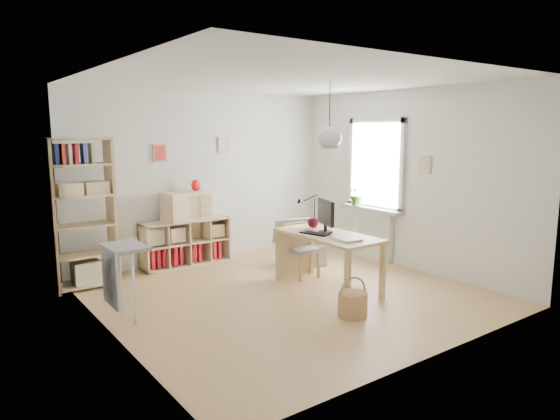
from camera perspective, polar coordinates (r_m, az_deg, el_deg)
ground at (r=6.56m, az=0.84°, el=-9.52°), size 4.50×4.50×0.00m
room_shell at (r=6.44m, az=5.66°, el=8.23°), size 4.50×4.50×4.50m
window_unit at (r=8.17m, az=10.95°, el=5.15°), size 0.07×1.16×1.46m
radiator at (r=8.30m, az=10.54°, el=-2.80°), size 0.10×0.80×0.80m
windowsill at (r=8.19m, az=10.38°, el=0.10°), size 0.22×1.20×0.06m
desk at (r=6.60m, az=5.47°, el=-3.51°), size 0.70×1.50×0.75m
cube_shelf at (r=7.97m, az=-10.94°, el=-4.06°), size 1.40×0.38×0.72m
tall_bookshelf at (r=7.05m, az=-21.73°, el=0.25°), size 0.80×0.38×2.00m
side_table at (r=5.76m, az=-17.87°, el=-5.69°), size 0.40×0.55×0.85m
chair at (r=7.20m, az=2.34°, el=-4.18°), size 0.39×0.39×0.77m
wicker_basket at (r=5.82m, az=8.30°, el=-10.52°), size 0.34×0.34×0.47m
storage_chest at (r=7.90m, az=2.43°, el=-4.58°), size 0.80×0.87×0.69m
monitor at (r=6.61m, az=5.24°, el=-0.48°), size 0.22×0.49×0.44m
keyboard at (r=6.54m, az=3.98°, el=-2.69°), size 0.24×0.42×0.02m
task_lamp at (r=6.99m, az=3.06°, el=0.37°), size 0.39×0.14×0.41m
yarn_ball at (r=6.95m, az=3.81°, el=-1.45°), size 0.15×0.15×0.15m
paper_tray at (r=6.22m, az=7.60°, el=-3.31°), size 0.29×0.35×0.03m
drawer_chest at (r=7.84m, az=-10.61°, el=0.48°), size 0.82×0.50×0.44m
red_vase at (r=7.87m, az=-9.59°, el=2.79°), size 0.15×0.15×0.18m
potted_plant at (r=8.35m, az=8.85°, el=1.78°), size 0.40×0.37×0.36m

